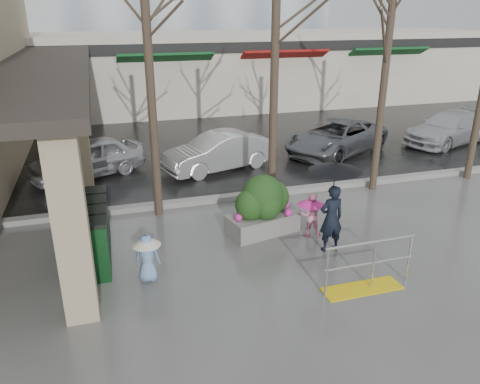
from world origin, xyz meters
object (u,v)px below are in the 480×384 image
planter (263,205)px  car_a (87,158)px  car_b (219,152)px  news_boxes (97,231)px  car_c (336,137)px  handrail (366,272)px  child_blue (147,253)px  tree_west (145,10)px  tree_mideast (391,19)px  woman (333,197)px  car_d (449,128)px  child_pink (311,211)px  tree_midwest (276,4)px

planter → car_a: planter is taller
car_a → car_b: size_ratio=0.97×
news_boxes → car_a: 5.73m
car_c → handrail: bearing=-52.3°
news_boxes → child_blue: bearing=-51.9°
handrail → tree_west: tree_west is taller
tree_mideast → news_boxes: (-8.07, -2.00, -4.22)m
car_b → news_boxes: bearing=-54.8°
handrail → car_c: bearing=65.8°
planter → woman: bearing=-49.1°
car_a → car_b: (4.27, -0.56, 0.00)m
woman → car_d: 11.29m
child_blue → planter: size_ratio=0.55×
car_b → handrail: bearing=-10.4°
handrail → car_d: size_ratio=0.44×
child_pink → car_a: (-5.11, 6.08, 0.00)m
car_a → car_d: same height
woman → car_c: (3.81, 6.96, -0.66)m
planter → news_boxes: 3.86m
tree_midwest → car_b: tree_midwest is taller
handrail → car_d: car_d is taller
child_blue → car_d: car_d is taller
handrail → tree_west: (-3.36, 4.80, 4.71)m
woman → planter: woman is taller
tree_mideast → car_b: size_ratio=1.70×
news_boxes → car_c: 10.54m
planter → news_boxes: (-3.85, -0.16, -0.07)m
child_blue → car_a: size_ratio=0.27×
tree_west → child_pink: (3.31, -2.35, -4.46)m
woman → child_pink: woman is taller
tree_midwest → news_boxes: 6.92m
tree_midwest → tree_west: bearing=-180.0°
tree_mideast → car_d: (5.81, 3.78, -4.23)m
tree_west → woman: 6.01m
news_boxes → car_d: bearing=24.3°
tree_west → planter: bearing=-38.8°
handrail → car_a: (-5.16, 8.53, 0.25)m
tree_midwest → woman: 5.06m
handrail → planter: (-1.08, 2.97, 0.33)m
tree_mideast → child_blue: size_ratio=6.41×
tree_mideast → car_d: size_ratio=1.50×
news_boxes → car_a: bearing=93.9°
woman → car_c: woman is taller
car_c → child_pink: bearing=-60.7°
planter → news_boxes: size_ratio=0.80×
tree_mideast → child_pink: tree_mideast is taller
tree_mideast → car_c: 5.73m
handrail → car_a: size_ratio=0.51×
woman → child_pink: bearing=-84.5°
handrail → child_blue: bearing=158.9°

